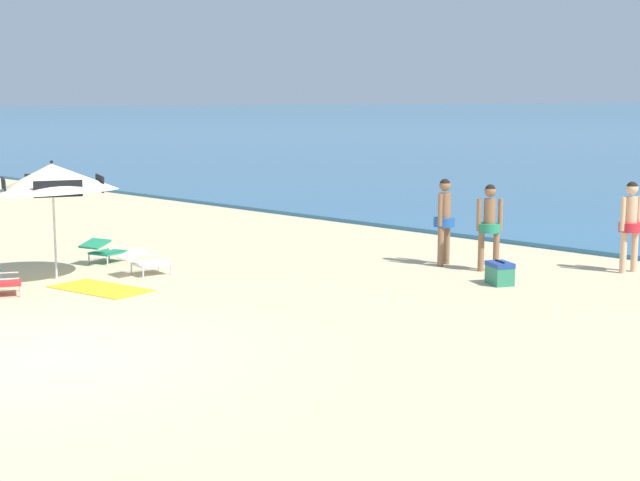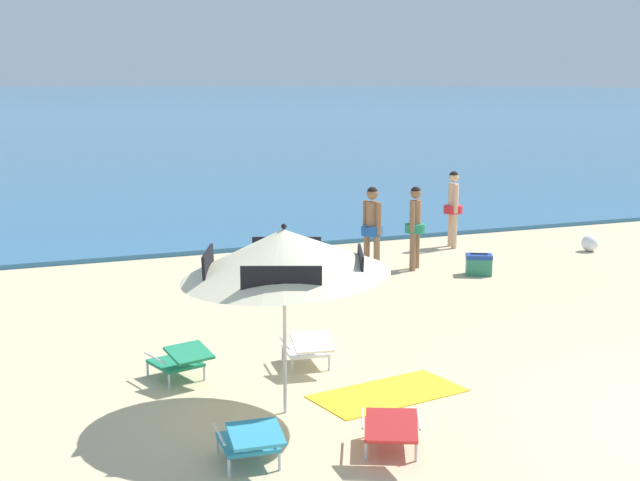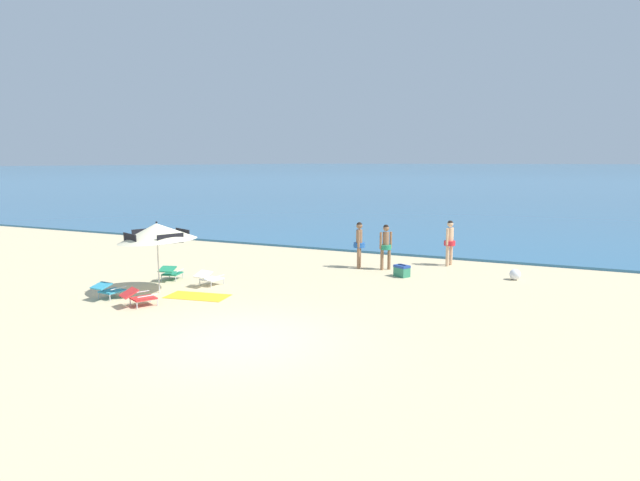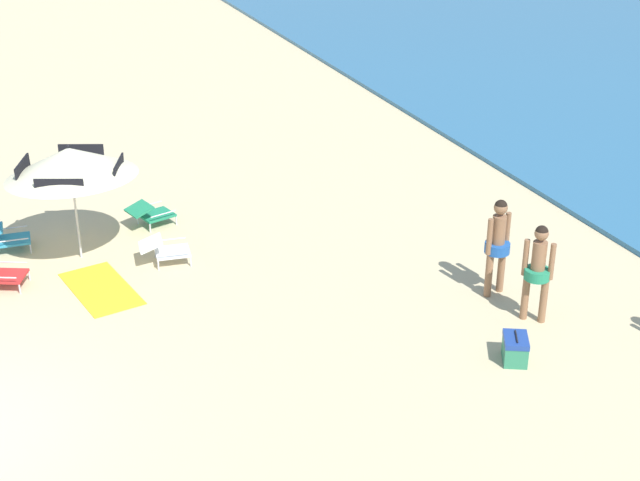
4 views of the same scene
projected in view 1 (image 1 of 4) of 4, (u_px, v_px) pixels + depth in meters
The scene contains 9 objects.
ground_plane at pixel (48, 357), 11.65m from camera, with size 800.00×800.00×0.00m, color #CCB78C.
beach_umbrella_striped_main at pixel (52, 178), 16.43m from camera, with size 2.76×2.74×2.16m.
lounge_chair_under_umbrella at pixel (103, 249), 18.28m from camera, with size 0.73×0.96×0.50m.
lounge_chair_spare_folded at pixel (145, 261), 17.03m from camera, with size 0.66×0.94×0.51m.
person_standing_near_shore at pixel (489, 221), 17.34m from camera, with size 0.40×0.40×1.65m.
person_standing_beside at pixel (631, 220), 17.21m from camera, with size 0.42×0.49×1.71m.
person_wading_in at pixel (444, 215), 17.96m from camera, with size 0.42×0.49×1.70m.
cooler_box at pixel (500, 273), 16.18m from camera, with size 0.60×0.54×0.43m.
beach_towel at pixel (101, 289), 15.83m from camera, with size 0.90×1.80×0.01m, color gold.
Camera 1 is at (10.43, -5.52, 3.22)m, focal length 51.84 mm.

